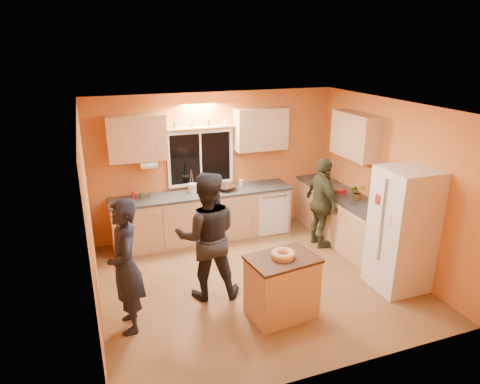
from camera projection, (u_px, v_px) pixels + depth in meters
name	position (u px, v px, depth m)	size (l,w,h in m)	color
ground	(257.00, 281.00, 6.44)	(4.50, 4.50, 0.00)	brown
room_shell	(255.00, 170.00, 6.31)	(4.54, 4.04, 2.61)	orange
back_counter	(223.00, 213.00, 7.81)	(4.23, 0.62, 0.90)	tan
right_counter	(351.00, 224.00, 7.36)	(0.62, 1.84, 0.90)	tan
refrigerator	(402.00, 230.00, 6.04)	(0.72, 0.70, 1.80)	silver
island	(282.00, 286.00, 5.52)	(0.94, 0.70, 0.84)	tan
bundt_pastry	(283.00, 254.00, 5.37)	(0.31, 0.31, 0.09)	tan
person_left	(126.00, 267.00, 5.14)	(0.63, 0.41, 1.72)	black
person_center	(207.00, 236.00, 5.82)	(0.88, 0.69, 1.82)	black
person_right	(322.00, 203.00, 7.33)	(0.93, 0.39, 1.59)	#333521
mixing_bowl	(226.00, 188.00, 7.65)	(0.34, 0.34, 0.08)	#321A10
utensil_crock	(192.00, 188.00, 7.48)	(0.14, 0.14, 0.17)	beige
potted_plant	(357.00, 192.00, 7.15)	(0.25, 0.22, 0.28)	gray
red_box	(340.00, 191.00, 7.48)	(0.16, 0.12, 0.07)	maroon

